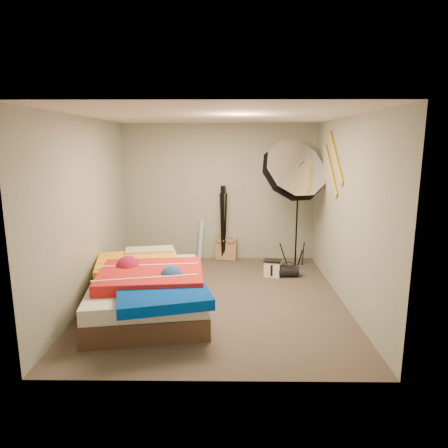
{
  "coord_description": "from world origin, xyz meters",
  "views": [
    {
      "loc": [
        0.16,
        -5.32,
        2.17
      ],
      "look_at": [
        0.1,
        0.6,
        0.95
      ],
      "focal_mm": 32.0,
      "sensor_mm": 36.0,
      "label": 1
    }
  ],
  "objects_px": {
    "duffel_bag": "(288,271)",
    "bed": "(149,288)",
    "tote_bag": "(226,249)",
    "wrapping_roll": "(201,241)",
    "camera_case": "(272,269)",
    "photo_umbrella": "(292,173)",
    "camera_tripod": "(223,218)"
  },
  "relations": [
    {
      "from": "camera_case",
      "to": "duffel_bag",
      "type": "height_order",
      "value": "camera_case"
    },
    {
      "from": "tote_bag",
      "to": "bed",
      "type": "xyz_separation_m",
      "value": [
        -1.0,
        -2.29,
        0.1
      ]
    },
    {
      "from": "duffel_bag",
      "to": "bed",
      "type": "relative_size",
      "value": 0.14
    },
    {
      "from": "duffel_bag",
      "to": "photo_umbrella",
      "type": "distance_m",
      "value": 1.62
    },
    {
      "from": "tote_bag",
      "to": "camera_tripod",
      "type": "bearing_deg",
      "value": -131.57
    },
    {
      "from": "bed",
      "to": "duffel_bag",
      "type": "bearing_deg",
      "value": 33.33
    },
    {
      "from": "camera_tripod",
      "to": "camera_case",
      "type": "bearing_deg",
      "value": -47.71
    },
    {
      "from": "tote_bag",
      "to": "camera_case",
      "type": "height_order",
      "value": "tote_bag"
    },
    {
      "from": "duffel_bag",
      "to": "wrapping_roll",
      "type": "bearing_deg",
      "value": 145.29
    },
    {
      "from": "tote_bag",
      "to": "bed",
      "type": "distance_m",
      "value": 2.5
    },
    {
      "from": "duffel_bag",
      "to": "camera_tripod",
      "type": "relative_size",
      "value": 0.23
    },
    {
      "from": "tote_bag",
      "to": "camera_tripod",
      "type": "relative_size",
      "value": 0.28
    },
    {
      "from": "duffel_bag",
      "to": "bed",
      "type": "xyz_separation_m",
      "value": [
        -2.02,
        -1.33,
        0.2
      ]
    },
    {
      "from": "bed",
      "to": "camera_tripod",
      "type": "relative_size",
      "value": 1.69
    },
    {
      "from": "wrapping_roll",
      "to": "camera_case",
      "type": "distance_m",
      "value": 1.57
    },
    {
      "from": "camera_case",
      "to": "photo_umbrella",
      "type": "height_order",
      "value": "photo_umbrella"
    },
    {
      "from": "duffel_bag",
      "to": "bed",
      "type": "height_order",
      "value": "bed"
    },
    {
      "from": "camera_case",
      "to": "photo_umbrella",
      "type": "relative_size",
      "value": 0.11
    },
    {
      "from": "duffel_bag",
      "to": "photo_umbrella",
      "type": "xyz_separation_m",
      "value": [
        0.08,
        0.39,
        1.57
      ]
    },
    {
      "from": "tote_bag",
      "to": "camera_case",
      "type": "distance_m",
      "value": 1.21
    },
    {
      "from": "camera_case",
      "to": "camera_tripod",
      "type": "distance_m",
      "value": 1.39
    },
    {
      "from": "camera_case",
      "to": "bed",
      "type": "distance_m",
      "value": 2.23
    },
    {
      "from": "tote_bag",
      "to": "photo_umbrella",
      "type": "relative_size",
      "value": 0.17
    },
    {
      "from": "photo_umbrella",
      "to": "camera_tripod",
      "type": "relative_size",
      "value": 1.67
    },
    {
      "from": "tote_bag",
      "to": "wrapping_roll",
      "type": "bearing_deg",
      "value": -168.01
    },
    {
      "from": "duffel_bag",
      "to": "camera_case",
      "type": "bearing_deg",
      "value": 173.06
    },
    {
      "from": "tote_bag",
      "to": "photo_umbrella",
      "type": "xyz_separation_m",
      "value": [
        1.1,
        -0.57,
        1.48
      ]
    },
    {
      "from": "bed",
      "to": "photo_umbrella",
      "type": "height_order",
      "value": "photo_umbrella"
    },
    {
      "from": "duffel_bag",
      "to": "camera_tripod",
      "type": "xyz_separation_m",
      "value": [
        -1.07,
        0.92,
        0.7
      ]
    },
    {
      "from": "wrapping_roll",
      "to": "camera_case",
      "type": "xyz_separation_m",
      "value": [
        1.24,
        -0.94,
        -0.24
      ]
    },
    {
      "from": "wrapping_roll",
      "to": "camera_case",
      "type": "bearing_deg",
      "value": -37.08
    },
    {
      "from": "wrapping_roll",
      "to": "bed",
      "type": "xyz_separation_m",
      "value": [
        -0.53,
        -2.29,
        -0.07
      ]
    }
  ]
}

